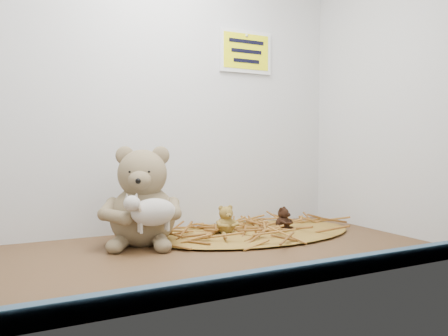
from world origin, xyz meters
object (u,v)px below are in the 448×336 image
mini_teddy_tan (226,218)px  mini_teddy_brown (283,217)px  main_teddy (143,196)px  toy_lamb (154,212)px

mini_teddy_tan → mini_teddy_brown: size_ratio=1.19×
main_teddy → mini_teddy_brown: bearing=18.5°
main_teddy → mini_teddy_brown: (40.48, -3.23, -8.08)cm
toy_lamb → mini_teddy_tan: (23.11, 8.04, -4.44)cm
mini_teddy_brown → toy_lamb: bearing=152.8°
main_teddy → mini_teddy_brown: size_ratio=3.80×
main_teddy → toy_lamb: size_ratio=1.77×
toy_lamb → mini_teddy_tan: toy_lamb is taller
toy_lamb → main_teddy: bearing=90.0°
main_teddy → toy_lamb: bearing=-66.9°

